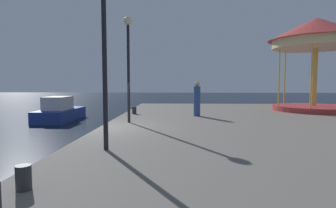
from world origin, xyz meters
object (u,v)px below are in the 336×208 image
Objects in this scene: person_far_corner at (197,100)px; motorboat_blue at (60,112)px; bollard_north at (134,110)px; lamp_post_far_end at (128,51)px; carousel at (316,41)px; bollard_south at (24,178)px; lamp_post_mid_promenade at (104,31)px.

motorboat_blue is at bearing 157.60° from person_far_corner.
lamp_post_far_end is at bearing -84.64° from bollard_north.
person_far_corner is at bearing -13.43° from bollard_north.
person_far_corner is (-7.36, -2.99, -3.39)m from carousel.
bollard_south is 0.23× the size of person_far_corner.
lamp_post_mid_promenade is 10.98× the size of bollard_south.
lamp_post_far_end is at bearing 93.49° from lamp_post_mid_promenade.
carousel is at bearing 11.45° from bollard_north.
lamp_post_far_end reaches higher than bollard_north.
person_far_corner is (8.87, -3.66, 1.04)m from motorboat_blue.
bollard_north is at bearing -168.55° from carousel.
lamp_post_far_end is 4.32m from bollard_north.
bollard_south is (-0.33, -7.38, -2.86)m from lamp_post_far_end.
bollard_north is at bearing 94.25° from lamp_post_mid_promenade.
bollard_north is 3.55m from person_far_corner.
lamp_post_far_end is at bearing -152.66° from carousel.
carousel is 14.44m from lamp_post_mid_promenade.
lamp_post_mid_promenade is 3.87m from bollard_south.
carousel is at bearing 22.10° from person_far_corner.
bollard_south and bollard_north have the same top height.
lamp_post_mid_promenade is 4.79m from lamp_post_far_end.
carousel is at bearing -2.35° from motorboat_blue.
lamp_post_mid_promenade is (-10.17, -10.18, -1.22)m from carousel.
bollard_north is at bearing -27.46° from motorboat_blue.
carousel reaches higher than lamp_post_far_end.
person_far_corner is at bearing -22.40° from motorboat_blue.
carousel reaches higher than bollard_north.
motorboat_blue is at bearing 119.22° from lamp_post_mid_promenade.
lamp_post_mid_promenade is at bearing -111.29° from person_far_corner.
lamp_post_far_end is 4.51m from person_far_corner.
motorboat_blue is 0.79× the size of carousel.
person_far_corner is at bearing 38.00° from lamp_post_far_end.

